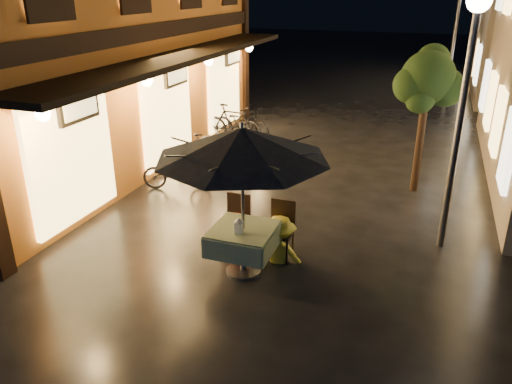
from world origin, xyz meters
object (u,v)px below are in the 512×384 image
at_px(person_yellow, 280,218).
at_px(bicycle_0, 177,172).
at_px(table_lantern, 239,225).
at_px(patio_umbrella, 242,143).
at_px(streetlamp_near, 467,79).
at_px(cafe_table, 243,239).
at_px(person_orange, 235,214).

bearing_deg(person_yellow, bicycle_0, -45.00).
relative_size(table_lantern, bicycle_0, 0.16).
relative_size(patio_umbrella, table_lantern, 10.52).
xyz_separation_m(streetlamp_near, patio_umbrella, (-2.96, -1.98, -0.77)).
xyz_separation_m(streetlamp_near, bicycle_0, (-5.61, 0.82, -2.51)).
xyz_separation_m(cafe_table, bicycle_0, (-2.65, 2.80, -0.18)).
distance_m(streetlamp_near, cafe_table, 4.26).
bearing_deg(patio_umbrella, person_orange, 122.04).
relative_size(person_yellow, bicycle_0, 0.98).
bearing_deg(cafe_table, streetlamp_near, 33.76).
relative_size(table_lantern, person_orange, 0.18).
distance_m(table_lantern, person_orange, 0.84).
relative_size(patio_umbrella, person_orange, 1.84).
xyz_separation_m(cafe_table, person_orange, (-0.35, 0.56, 0.13)).
xyz_separation_m(person_orange, bicycle_0, (-2.30, 2.24, -0.31)).
xyz_separation_m(cafe_table, person_yellow, (0.42, 0.58, 0.17)).
bearing_deg(patio_umbrella, cafe_table, 90.00).
bearing_deg(cafe_table, patio_umbrella, -90.00).
bearing_deg(table_lantern, person_orange, 115.64).
bearing_deg(bicycle_0, patio_umbrella, -154.98).
xyz_separation_m(patio_umbrella, person_yellow, (0.42, 0.58, -1.39)).
relative_size(patio_umbrella, person_yellow, 1.74).
distance_m(streetlamp_near, bicycle_0, 6.20).
bearing_deg(patio_umbrella, streetlamp_near, 33.76).
bearing_deg(bicycle_0, person_yellow, -144.32).
xyz_separation_m(table_lantern, bicycle_0, (-2.65, 2.97, -0.51)).
relative_size(cafe_table, person_yellow, 0.65).
relative_size(cafe_table, patio_umbrella, 0.38).
bearing_deg(table_lantern, person_yellow, 60.78).
xyz_separation_m(streetlamp_near, person_orange, (-3.31, -1.42, -2.20)).
relative_size(table_lantern, person_yellow, 0.17).
bearing_deg(person_orange, table_lantern, 130.24).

